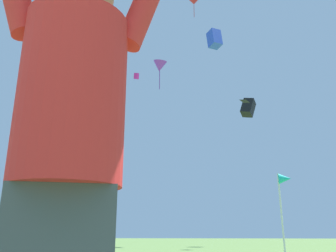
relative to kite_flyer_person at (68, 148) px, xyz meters
name	(u,v)px	position (x,y,z in m)	size (l,w,h in m)	color
kite_flyer_person	(68,148)	(0.00, 0.00, 0.00)	(0.79, 0.43, 1.92)	#424751
distant_kite_blue_low_left	(214,39)	(0.77, 22.73, 13.99)	(1.25, 1.22, 1.42)	blue
distant_kite_red_high_left	(194,1)	(-0.71, 22.34, 17.23)	(1.05, 1.11, 1.78)	red
distant_kite_purple_mid_left	(160,66)	(-3.49, 22.90, 12.06)	(1.18, 1.26, 2.48)	purple
distant_kite_black_far_center	(245,101)	(2.29, 18.28, 7.12)	(0.53, 0.55, 0.22)	black
distant_kite_magenta_overhead_distant	(136,76)	(-7.55, 32.27, 15.91)	(0.58, 0.69, 0.79)	#DB2393
distant_kite_black_high_right	(248,108)	(2.86, 22.28, 8.13)	(1.22, 1.17, 1.45)	black
marker_flag	(284,185)	(1.95, 7.08, 0.79)	(0.30, 0.24, 1.99)	silver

